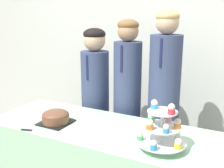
% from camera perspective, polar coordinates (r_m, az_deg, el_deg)
% --- Properties ---
extents(wall_back, '(9.00, 0.06, 2.70)m').
position_cam_1_polar(wall_back, '(2.99, 9.27, 9.99)').
color(wall_back, silver).
rests_on(wall_back, ground_plane).
extents(round_cake, '(0.22, 0.22, 0.10)m').
position_cam_1_polar(round_cake, '(2.16, -11.40, -6.56)').
color(round_cake, black).
rests_on(round_cake, table).
extents(cake_knife, '(0.27, 0.09, 0.01)m').
position_cam_1_polar(cake_knife, '(2.08, -15.70, -9.14)').
color(cake_knife, silver).
rests_on(cake_knife, table).
extents(cupcake_stand, '(0.31, 0.31, 0.31)m').
position_cam_1_polar(cupcake_stand, '(1.73, 10.07, -8.86)').
color(cupcake_stand, silver).
rests_on(cupcake_stand, table).
extents(student_0, '(0.26, 0.26, 1.44)m').
position_cam_1_polar(student_0, '(2.66, -3.37, -4.51)').
color(student_0, '#384266').
rests_on(student_0, ground_plane).
extents(student_1, '(0.24, 0.25, 1.52)m').
position_cam_1_polar(student_1, '(2.51, 3.07, -4.92)').
color(student_1, '#384266').
rests_on(student_1, ground_plane).
extents(student_2, '(0.26, 0.26, 1.59)m').
position_cam_1_polar(student_2, '(2.39, 10.35, -5.41)').
color(student_2, '#384266').
rests_on(student_2, ground_plane).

